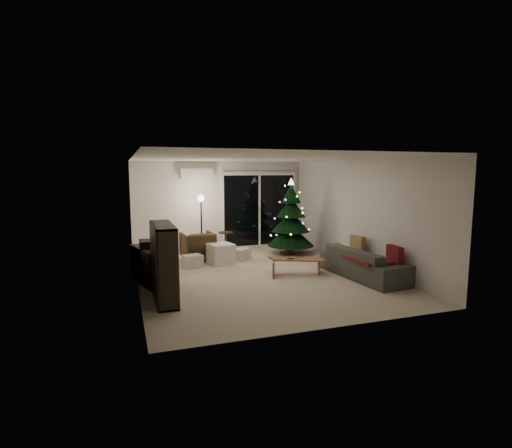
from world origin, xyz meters
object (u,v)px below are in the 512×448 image
at_px(sofa, 364,263).
at_px(christmas_tree, 291,216).
at_px(armchair, 198,246).
at_px(media_cabinet, 150,265).
at_px(bookshelf, 154,263).
at_px(coffee_table, 297,267).

bearing_deg(sofa, christmas_tree, 5.37).
height_order(armchair, christmas_tree, christmas_tree).
distance_m(armchair, christmas_tree, 2.60).
relative_size(media_cabinet, christmas_tree, 0.56).
height_order(bookshelf, sofa, bookshelf).
height_order(sofa, christmas_tree, christmas_tree).
relative_size(bookshelf, media_cabinet, 1.16).
height_order(armchair, coffee_table, armchair).
bearing_deg(bookshelf, coffee_table, -3.73).
bearing_deg(media_cabinet, armchair, 37.42).
xyz_separation_m(media_cabinet, christmas_tree, (3.81, 1.70, 0.66)).
distance_m(sofa, christmas_tree, 2.84).
height_order(bookshelf, coffee_table, bookshelf).
xyz_separation_m(armchair, christmas_tree, (2.52, -0.04, 0.66)).
height_order(media_cabinet, sofa, media_cabinet).
bearing_deg(sofa, bookshelf, 87.19).
height_order(media_cabinet, armchair, armchair).
relative_size(media_cabinet, coffee_table, 1.02).
relative_size(bookshelf, coffee_table, 1.18).
height_order(sofa, coffee_table, sofa).
relative_size(armchair, christmas_tree, 0.39).
relative_size(sofa, christmas_tree, 1.05).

